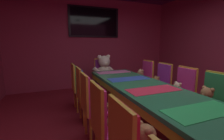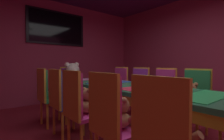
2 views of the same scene
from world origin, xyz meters
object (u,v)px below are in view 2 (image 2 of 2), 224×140
banquet_table (145,94)px  chair_left_1 (164,136)px  teddy_right_2 (191,95)px  teddy_right_5 (114,84)px  chair_right_2 (195,94)px  teddy_right_4 (134,88)px  teddy_left_2 (122,114)px  teddy_right_3 (159,92)px  chair_right_3 (164,90)px  chair_left_5 (46,91)px  chair_left_2 (110,116)px  teddy_left_1 (176,130)px  chair_left_3 (77,104)px  chair_left_4 (60,96)px  king_teddy_bear (73,78)px  teddy_left_3 (88,102)px  teddy_left_4 (70,95)px  wall_tv (57,28)px  teddy_left_5 (55,90)px  throne_chair (70,83)px  chair_right_4 (139,86)px  chair_right_5 (119,84)px

banquet_table → chair_left_1: chair_left_1 is taller
teddy_right_2 → teddy_right_5: bearing=-90.0°
chair_right_2 → teddy_right_4: chair_right_2 is taller
teddy_left_2 → teddy_right_3: (1.39, 0.58, -0.01)m
chair_right_2 → teddy_right_4: 1.17m
chair_right_3 → teddy_right_4: bearing=-78.5°
chair_left_1 → teddy_right_4: 2.30m
chair_left_5 → teddy_right_4: size_ratio=3.59×
chair_left_2 → chair_right_3: (1.68, 0.58, 0.00)m
banquet_table → teddy_left_1: (-0.68, -0.84, -0.06)m
teddy_right_5 → chair_left_3: bearing=37.2°
teddy_right_5 → banquet_table: bearing=64.8°
chair_left_4 → teddy_left_1: bearing=-85.0°
chair_right_2 → king_teddy_bear: king_teddy_bear is taller
king_teddy_bear → teddy_right_3: bearing=19.9°
teddy_right_2 → chair_right_3: size_ratio=0.35×
teddy_left_3 → teddy_left_4: 0.56m
teddy_left_3 → king_teddy_bear: bearing=69.3°
teddy_right_5 → chair_left_2: bearing=49.1°
banquet_table → teddy_left_3: teddy_left_3 is taller
chair_left_3 → wall_tv: wall_tv is taller
teddy_left_3 → teddy_left_5: (0.00, 1.13, 0.00)m
chair_left_4 → throne_chair: (0.83, 1.48, 0.00)m
chair_left_1 → chair_left_5: (-0.02, 2.28, 0.00)m
teddy_left_4 → throne_chair: (0.69, 1.48, 0.00)m
teddy_right_4 → teddy_right_3: bearing=88.2°
chair_left_5 → teddy_left_1: bearing=-85.8°
teddy_left_4 → wall_tv: (0.69, 2.24, 1.46)m
teddy_left_4 → chair_right_2: bearing=-37.0°
chair_left_2 → teddy_right_3: bearing=20.5°
chair_left_4 → chair_right_3: 1.77m
chair_left_1 → chair_right_3: bearing=33.8°
teddy_right_4 → chair_left_5: bearing=-19.8°
chair_left_4 → chair_left_5: bearing=91.7°
teddy_right_5 → chair_left_4: bearing=21.8°
chair_left_4 → chair_left_2: bearing=-90.9°
teddy_left_4 → chair_right_4: bearing=0.4°
teddy_left_5 → teddy_right_3: 1.81m
teddy_left_1 → teddy_left_5: teddy_left_1 is taller
chair_left_1 → throne_chair: size_ratio=1.00×
chair_left_4 → chair_right_5: same height
teddy_right_4 → teddy_right_5: bearing=-88.4°
chair_right_5 → teddy_left_2: bearing=49.1°
teddy_left_1 → chair_left_5: 2.28m
chair_left_2 → teddy_right_2: chair_left_2 is taller
teddy_right_2 → chair_right_5: size_ratio=0.35×
chair_left_3 → king_teddy_bear: king_teddy_bear is taller
chair_left_1 → chair_right_4: (1.68, 1.72, 0.00)m
teddy_left_3 → teddy_right_2: size_ratio=0.94×
chair_left_4 → chair_right_2: 2.03m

